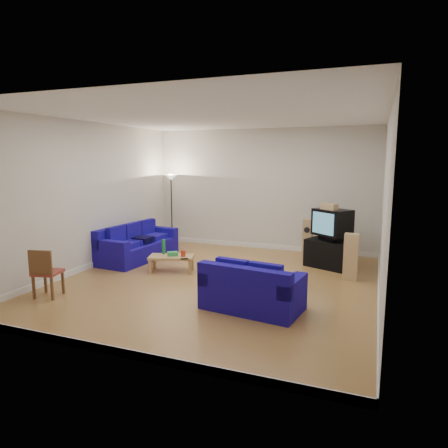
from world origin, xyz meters
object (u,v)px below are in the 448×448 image
(tv_stand, at_px, (329,254))
(television, at_px, (332,222))
(sofa_loveseat, at_px, (251,292))
(sofa_three_seat, at_px, (137,247))
(coffee_table, at_px, (171,258))

(tv_stand, xyz_separation_m, television, (0.02, 0.04, 0.71))
(sofa_loveseat, xyz_separation_m, television, (0.90, 3.11, 0.72))
(sofa_three_seat, height_order, tv_stand, sofa_three_seat)
(sofa_three_seat, height_order, coffee_table, sofa_three_seat)
(tv_stand, bearing_deg, sofa_three_seat, -146.14)
(tv_stand, relative_size, television, 1.07)
(sofa_loveseat, bearing_deg, sofa_three_seat, 156.51)
(coffee_table, height_order, tv_stand, tv_stand)
(sofa_three_seat, relative_size, coffee_table, 2.11)
(television, bearing_deg, coffee_table, -116.16)
(tv_stand, bearing_deg, sofa_loveseat, -83.40)
(sofa_loveseat, bearing_deg, coffee_table, 154.01)
(sofa_three_seat, xyz_separation_m, sofa_loveseat, (3.58, -2.18, -0.01))
(sofa_loveseat, relative_size, tv_stand, 1.64)
(sofa_loveseat, height_order, tv_stand, sofa_loveseat)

